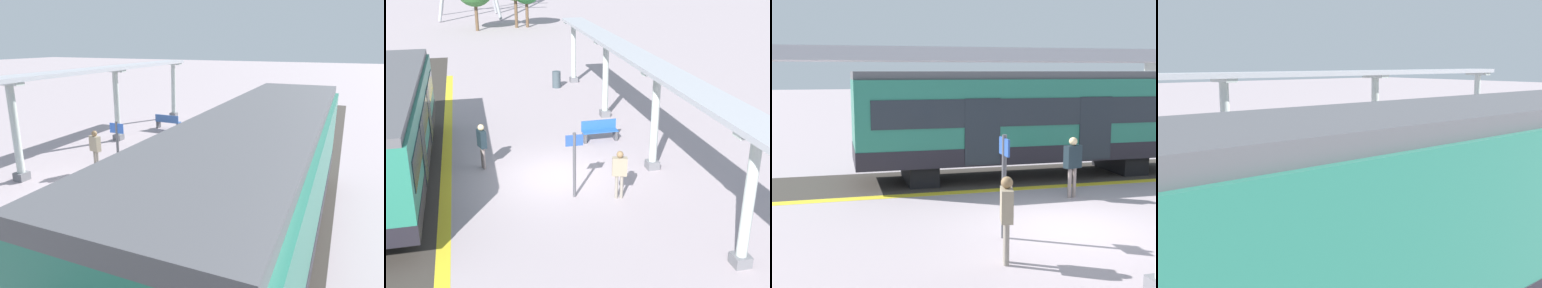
{
  "view_description": "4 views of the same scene",
  "coord_description": "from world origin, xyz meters",
  "views": [
    {
      "loc": [
        -7.15,
        8.53,
        4.91
      ],
      "look_at": [
        -1.72,
        -3.84,
        1.02
      ],
      "focal_mm": 33.11,
      "sensor_mm": 36.0,
      "label": 1
    },
    {
      "loc": [
        -2.85,
        -15.57,
        7.43
      ],
      "look_at": [
        0.69,
        -0.41,
        1.31
      ],
      "focal_mm": 46.12,
      "sensor_mm": 36.0,
      "label": 2
    },
    {
      "loc": [
        9.88,
        -5.0,
        3.5
      ],
      "look_at": [
        0.45,
        -2.57,
        2.06
      ],
      "focal_mm": 46.61,
      "sensor_mm": 36.0,
      "label": 3
    },
    {
      "loc": [
        -9.96,
        6.28,
        4.08
      ],
      "look_at": [
        0.48,
        -2.46,
        1.78
      ],
      "focal_mm": 45.45,
      "sensor_mm": 36.0,
      "label": 4
    }
  ],
  "objects": [
    {
      "name": "canopy_pillar_second",
      "position": [
        3.54,
        -6.27,
        1.84
      ],
      "size": [
        1.1,
        0.44,
        3.62
      ],
      "color": "slate",
      "rests_on": "ground"
    },
    {
      "name": "canopy_beam",
      "position": [
        3.54,
        0.11,
        3.7
      ],
      "size": [
        1.2,
        26.44,
        0.16
      ],
      "primitive_type": "cube",
      "color": "#A8AAB2",
      "rests_on": "canopy_pillar_nearest"
    },
    {
      "name": "ground_plane",
      "position": [
        0.0,
        0.0,
        0.0
      ],
      "size": [
        176.0,
        176.0,
        0.0
      ],
      "primitive_type": "plane",
      "color": "#A5969C"
    },
    {
      "name": "canopy_pillar_nearest",
      "position": [
        3.54,
        -12.71,
        1.84
      ],
      "size": [
        1.1,
        0.44,
        3.62
      ],
      "color": "slate",
      "rests_on": "ground"
    },
    {
      "name": "platform_info_sign",
      "position": [
        0.28,
        -1.67,
        1.33
      ],
      "size": [
        0.56,
        0.1,
        2.2
      ],
      "color": "#4C4C51",
      "rests_on": "ground"
    },
    {
      "name": "bench_mid_platform",
      "position": [
        2.28,
        -9.42,
        0.44
      ],
      "size": [
        1.51,
        0.48,
        0.86
      ],
      "color": "#365A9C",
      "rests_on": "ground"
    },
    {
      "name": "passenger_by_the_benches",
      "position": [
        1.65,
        -2.09,
        1.02
      ],
      "size": [
        0.51,
        0.32,
        1.63
      ],
      "color": "gray",
      "rests_on": "ground"
    },
    {
      "name": "passenger_waiting_near_edge",
      "position": [
        -2.46,
        1.28,
        1.06
      ],
      "size": [
        0.35,
        0.53,
        1.69
      ],
      "color": "gray",
      "rests_on": "ground"
    },
    {
      "name": "canopy_pillar_third",
      "position": [
        3.54,
        -0.15,
        1.84
      ],
      "size": [
        1.1,
        0.44,
        3.62
      ],
      "color": "slate",
      "rests_on": "ground"
    },
    {
      "name": "train_near_carriage",
      "position": [
        -5.59,
        1.09,
        1.83
      ],
      "size": [
        2.65,
        11.23,
        3.48
      ],
      "color": "#26735E",
      "rests_on": "ground"
    },
    {
      "name": "tactile_edge_strip",
      "position": [
        -3.8,
        0.0,
        0.0
      ],
      "size": [
        0.38,
        32.58,
        0.01
      ],
      "primitive_type": "cube",
      "color": "gold",
      "rests_on": "ground"
    }
  ]
}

